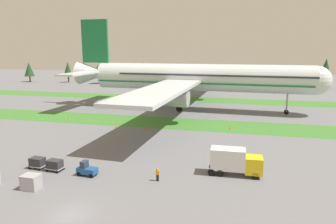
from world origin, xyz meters
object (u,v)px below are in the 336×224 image
object	(u,v)px
taxiway_marker_1	(144,129)
taxiway_marker_3	(230,128)
baggage_tug	(87,169)
catering_truck	(235,161)
ground_crew_marshaller	(158,174)
taxiway_marker_2	(69,118)
uld_container_1	(31,182)
cargo_dolly_second	(37,162)
airliner	(192,77)
cargo_dolly_lead	(55,164)
taxiway_marker_0	(116,126)

from	to	relation	value
taxiway_marker_1	taxiway_marker_3	bearing A→B (deg)	16.30
baggage_tug	taxiway_marker_3	bearing A→B (deg)	153.27
catering_truck	taxiway_marker_1	xyz separation A→B (m)	(-18.72, 19.05, -1.67)
ground_crew_marshaller	taxiway_marker_1	bearing A→B (deg)	-42.68
baggage_tug	taxiway_marker_2	distance (m)	35.35
uld_container_1	taxiway_marker_3	xyz separation A→B (m)	(22.01, 34.08, -0.57)
cargo_dolly_second	taxiway_marker_2	xyz separation A→B (m)	(-12.26, 28.41, -0.60)
baggage_tug	uld_container_1	xyz separation A→B (m)	(-4.48, -5.21, 0.07)
uld_container_1	taxiway_marker_3	bearing A→B (deg)	57.14
airliner	taxiway_marker_1	world-z (taller)	airliner
taxiway_marker_1	taxiway_marker_3	size ratio (longest dim) A/B	0.89
cargo_dolly_second	ground_crew_marshaller	world-z (taller)	ground_crew_marshaller
baggage_tug	taxiway_marker_1	bearing A→B (deg)	-176.08
uld_container_1	taxiway_marker_2	size ratio (longest dim) A/B	3.09
cargo_dolly_second	taxiway_marker_3	world-z (taller)	cargo_dolly_second
uld_container_1	taxiway_marker_2	distance (m)	37.67
cargo_dolly_lead	taxiway_marker_3	bearing A→B (deg)	146.17
ground_crew_marshaller	taxiway_marker_1	distance (m)	25.11
catering_truck	uld_container_1	xyz separation A→B (m)	(-23.45, -9.98, -1.07)
baggage_tug	cargo_dolly_lead	distance (m)	5.03
airliner	cargo_dolly_lead	world-z (taller)	airliner
cargo_dolly_second	taxiway_marker_1	bearing A→B (deg)	165.16
taxiway_marker_0	taxiway_marker_3	bearing A→B (deg)	10.57
airliner	baggage_tug	xyz separation A→B (m)	(-6.12, -48.58, -8.14)
airliner	taxiway_marker_1	xyz separation A→B (m)	(-5.86, -24.76, -8.67)
ground_crew_marshaller	taxiway_marker_2	bearing A→B (deg)	-18.27
airliner	taxiway_marker_0	size ratio (longest dim) A/B	130.27
catering_truck	taxiway_marker_2	bearing A→B (deg)	-123.09
ground_crew_marshaller	taxiway_marker_0	xyz separation A→B (m)	(-15.81, 23.93, -0.62)
taxiway_marker_0	taxiway_marker_1	size ratio (longest dim) A/B	1.17
baggage_tug	uld_container_1	size ratio (longest dim) A/B	1.35
ground_crew_marshaller	uld_container_1	distance (m)	15.17
baggage_tug	taxiway_marker_2	size ratio (longest dim) A/B	4.16
cargo_dolly_lead	airliner	bearing A→B (deg)	171.54
airliner	taxiway_marker_3	distance (m)	24.36
uld_container_1	taxiway_marker_1	bearing A→B (deg)	80.74
taxiway_marker_2	ground_crew_marshaller	bearing A→B (deg)	-43.82
cargo_dolly_lead	uld_container_1	world-z (taller)	uld_container_1
catering_truck	taxiway_marker_2	size ratio (longest dim) A/B	10.82
cargo_dolly_second	cargo_dolly_lead	bearing A→B (deg)	90.00
cargo_dolly_second	taxiway_marker_0	xyz separation A→B (m)	(1.66, 23.81, -0.59)
catering_truck	taxiway_marker_3	xyz separation A→B (m)	(-1.44, 24.11, -1.64)
baggage_tug	taxiway_marker_0	xyz separation A→B (m)	(-6.24, 24.44, -0.49)
airliner	baggage_tug	world-z (taller)	airliner
uld_container_1	taxiway_marker_2	xyz separation A→B (m)	(-15.68, 34.24, -0.56)
taxiway_marker_2	baggage_tug	bearing A→B (deg)	-55.23
ground_crew_marshaller	baggage_tug	bearing A→B (deg)	28.61
baggage_tug	taxiway_marker_1	xyz separation A→B (m)	(0.26, 23.82, -0.53)
airliner	taxiway_marker_0	xyz separation A→B (m)	(-12.36, -24.15, -8.62)
airliner	ground_crew_marshaller	bearing A→B (deg)	6.58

